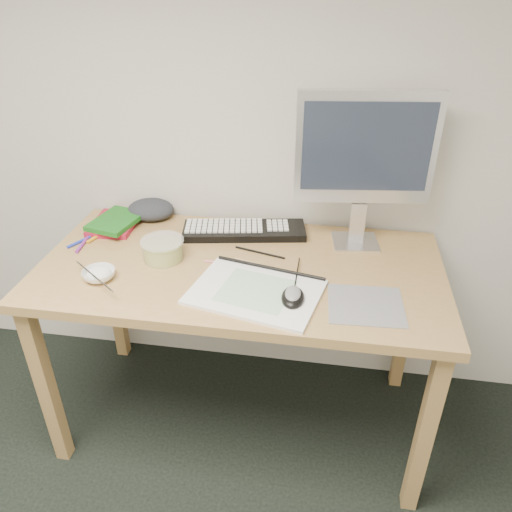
% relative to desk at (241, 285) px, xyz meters
% --- Properties ---
extents(desk, '(1.40, 0.70, 0.75)m').
position_rel_desk_xyz_m(desk, '(0.00, 0.00, 0.00)').
color(desk, '#A5814B').
rests_on(desk, ground).
extents(mousepad, '(0.24, 0.22, 0.00)m').
position_rel_desk_xyz_m(mousepad, '(0.43, -0.17, 0.08)').
color(mousepad, slate).
rests_on(mousepad, desk).
extents(sketchpad, '(0.45, 0.37, 0.01)m').
position_rel_desk_xyz_m(sketchpad, '(0.08, -0.16, 0.09)').
color(sketchpad, silver).
rests_on(sketchpad, desk).
extents(keyboard, '(0.49, 0.23, 0.03)m').
position_rel_desk_xyz_m(keyboard, '(-0.03, 0.23, 0.10)').
color(keyboard, black).
rests_on(keyboard, desk).
extents(monitor, '(0.48, 0.17, 0.56)m').
position_rel_desk_xyz_m(monitor, '(0.40, 0.23, 0.43)').
color(monitor, silver).
rests_on(monitor, desk).
extents(mouse, '(0.07, 0.12, 0.04)m').
position_rel_desk_xyz_m(mouse, '(0.20, -0.19, 0.11)').
color(mouse, black).
rests_on(mouse, sketchpad).
extents(rice_bowl, '(0.12, 0.12, 0.03)m').
position_rel_desk_xyz_m(rice_bowl, '(-0.45, -0.16, 0.10)').
color(rice_bowl, white).
rests_on(rice_bowl, desk).
extents(chopsticks, '(0.20, 0.16, 0.02)m').
position_rel_desk_xyz_m(chopsticks, '(-0.44, -0.20, 0.12)').
color(chopsticks, silver).
rests_on(chopsticks, rice_bowl).
extents(fruit_tub, '(0.17, 0.17, 0.07)m').
position_rel_desk_xyz_m(fruit_tub, '(-0.28, 0.00, 0.12)').
color(fruit_tub, '#F2C455').
rests_on(fruit_tub, desk).
extents(book_red, '(0.18, 0.23, 0.02)m').
position_rel_desk_xyz_m(book_red, '(-0.55, 0.21, 0.09)').
color(book_red, maroon).
rests_on(book_red, desk).
extents(book_green, '(0.19, 0.24, 0.02)m').
position_rel_desk_xyz_m(book_green, '(-0.53, 0.20, 0.11)').
color(book_green, '#186019').
rests_on(book_green, book_red).
extents(cloth_lump, '(0.18, 0.16, 0.07)m').
position_rel_desk_xyz_m(cloth_lump, '(-0.43, 0.31, 0.12)').
color(cloth_lump, '#23252A').
rests_on(cloth_lump, desk).
extents(pencil_pink, '(0.16, 0.01, 0.01)m').
position_rel_desk_xyz_m(pencil_pink, '(-0.05, 0.00, 0.09)').
color(pencil_pink, pink).
rests_on(pencil_pink, desk).
extents(pencil_tan, '(0.19, 0.06, 0.01)m').
position_rel_desk_xyz_m(pencil_tan, '(0.07, 0.01, 0.09)').
color(pencil_tan, tan).
rests_on(pencil_tan, desk).
extents(pencil_black, '(0.19, 0.06, 0.01)m').
position_rel_desk_xyz_m(pencil_black, '(0.06, 0.09, 0.09)').
color(pencil_black, black).
rests_on(pencil_black, desk).
extents(marker_blue, '(0.07, 0.11, 0.01)m').
position_rel_desk_xyz_m(marker_blue, '(-0.62, 0.07, 0.09)').
color(marker_blue, '#2033B2').
rests_on(marker_blue, desk).
extents(marker_orange, '(0.06, 0.14, 0.01)m').
position_rel_desk_xyz_m(marker_orange, '(-0.57, 0.12, 0.09)').
color(marker_orange, orange).
rests_on(marker_orange, desk).
extents(marker_purple, '(0.02, 0.13, 0.01)m').
position_rel_desk_xyz_m(marker_purple, '(-0.60, 0.05, 0.09)').
color(marker_purple, '#7B268E').
rests_on(marker_purple, desk).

